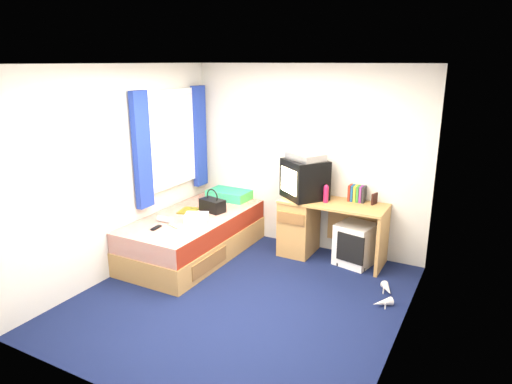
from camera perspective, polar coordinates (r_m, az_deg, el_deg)
The scene contains 20 objects.
ground at distance 4.97m, azimuth -1.85°, elevation -13.13°, with size 3.40×3.40×0.00m, color #0C1438.
room_shell at distance 4.45m, azimuth -2.02°, elevation 3.42°, with size 3.40×3.40×3.40m.
bed at distance 5.94m, azimuth -7.71°, elevation -5.39°, with size 1.01×2.00×0.54m.
pillow at distance 6.47m, azimuth -3.35°, elevation -0.32°, with size 0.58×0.37×0.13m, color #1C97B7.
desk at distance 5.90m, azimuth 7.02°, elevation -4.06°, with size 1.30×0.55×0.75m.
storage_cube at distance 5.77m, azimuth 12.30°, elevation -6.37°, with size 0.41×0.41×0.52m, color white.
crt_tv at distance 5.77m, azimuth 6.09°, elevation 1.63°, with size 0.67×0.66×0.49m.
vcr at distance 5.71m, azimuth 6.21°, elevation 4.44°, with size 0.45×0.32×0.09m, color #BBBABD.
book_row at distance 5.76m, azimuth 12.52°, elevation -0.19°, with size 0.20×0.13×0.20m.
picture_frame at distance 5.70m, azimuth 14.59°, elevation -0.83°, with size 0.02×0.12×0.14m, color black.
pink_water_bottle at distance 5.65m, azimuth 8.73°, elevation -0.32°, with size 0.06×0.06×0.20m, color #C01B4B.
aerosol_can at distance 5.75m, azimuth 8.65°, elevation -0.19°, with size 0.05×0.05×0.17m, color white.
handbag at distance 5.94m, azimuth -5.47°, elevation -1.61°, with size 0.36×0.25×0.30m.
towel at distance 5.62m, azimuth -7.47°, elevation -3.18°, with size 0.28×0.23×0.09m, color silver.
magazine at distance 6.00m, azimuth -8.43°, elevation -2.33°, with size 0.21×0.28×0.01m, color yellow.
water_bottle at distance 5.64m, azimuth -11.28°, elevation -3.40°, with size 0.07×0.07×0.20m, color silver.
colour_swatch_fan at distance 5.49m, azimuth -10.15°, elevation -4.21°, with size 0.22×0.06×0.01m, color #F2A035.
remote_control at distance 5.47m, azimuth -12.39°, elevation -4.38°, with size 0.05×0.16×0.02m, color black.
window_assembly at distance 6.05m, azimuth -10.47°, elevation 6.22°, with size 0.11×1.42×1.40m.
white_heels at distance 5.12m, azimuth 15.81°, elevation -12.36°, with size 0.22×0.55×0.09m.
Camera 1 is at (2.19, -3.74, 2.43)m, focal length 32.00 mm.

